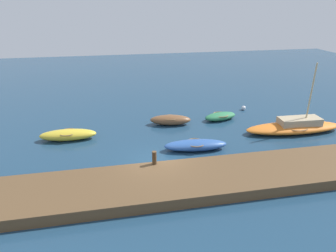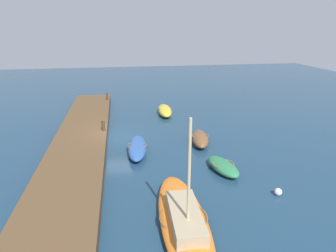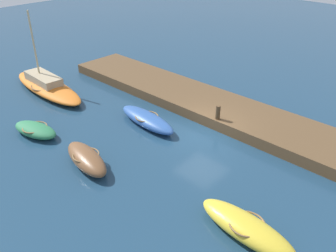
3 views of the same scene
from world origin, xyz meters
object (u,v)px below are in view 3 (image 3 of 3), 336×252
rowboat_blue (147,119)px  dinghy_green (35,130)px  mooring_post_mid_west (218,112)px  rowboat_yellow (246,228)px  rowboat_brown (86,159)px  sailboat_orange (47,86)px

rowboat_blue → dinghy_green: bearing=59.0°
mooring_post_mid_west → rowboat_blue: bearing=36.9°
rowboat_yellow → rowboat_brown: (7.99, 1.41, 0.02)m
sailboat_orange → rowboat_blue: bearing=-168.0°
rowboat_brown → mooring_post_mid_west: bearing=-98.3°
rowboat_brown → rowboat_blue: size_ratio=0.79×
rowboat_yellow → mooring_post_mid_west: size_ratio=5.08×
mooring_post_mid_west → rowboat_yellow: bearing=134.1°
rowboat_yellow → rowboat_blue: rowboat_yellow is taller
rowboat_blue → sailboat_orange: (8.43, 1.46, 0.09)m
rowboat_yellow → mooring_post_mid_west: 8.05m
rowboat_blue → mooring_post_mid_west: mooring_post_mid_west is taller
rowboat_brown → rowboat_yellow: bearing=-159.8°
sailboat_orange → mooring_post_mid_west: sailboat_orange is taller
rowboat_brown → mooring_post_mid_west: (-2.40, -7.17, 0.63)m
rowboat_yellow → sailboat_orange: 17.33m
dinghy_green → rowboat_blue: 6.17m
rowboat_blue → mooring_post_mid_west: 4.07m
rowboat_yellow → dinghy_green: 12.55m
rowboat_brown → dinghy_green: 4.46m
rowboat_yellow → rowboat_brown: rowboat_brown is taller
dinghy_green → sailboat_orange: sailboat_orange is taller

